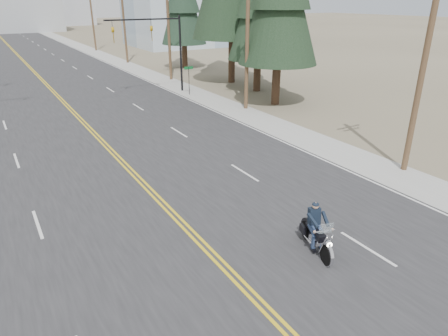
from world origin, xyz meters
TOP-DOWN VIEW (x-y plane):
  - road at (0.00, 70.00)m, footprint 20.00×200.00m
  - sidewalk_right at (11.50, 70.00)m, footprint 3.00×200.00m
  - traffic_mast_right at (8.98, 32.00)m, footprint 7.10×0.26m
  - street_sign at (10.80, 30.00)m, footprint 0.90×0.06m
  - utility_pole_a at (12.50, 8.00)m, footprint 2.20×0.30m
  - utility_pole_b at (12.50, 23.00)m, footprint 2.20×0.30m
  - utility_pole_c at (12.50, 38.00)m, footprint 2.20×0.30m
  - utility_pole_d at (12.50, 53.00)m, footprint 2.20×0.30m
  - utility_pole_e at (12.50, 70.00)m, footprint 2.20×0.30m
  - haze_bldg_b at (8.00, 125.00)m, footprint 18.00×14.00m
  - haze_bldg_e at (25.00, 150.00)m, footprint 14.00×14.00m
  - motorcyclist at (3.32, 4.91)m, footprint 1.64×2.49m

SIDE VIEW (x-z plane):
  - road at x=0.00m, z-range 0.00..0.01m
  - sidewalk_right at x=11.50m, z-range 0.00..0.01m
  - motorcyclist at x=3.32m, z-range 0.00..1.79m
  - street_sign at x=10.80m, z-range 0.49..3.12m
  - traffic_mast_right at x=8.98m, z-range 1.44..8.44m
  - utility_pole_a at x=12.50m, z-range 0.23..11.23m
  - utility_pole_c at x=12.50m, z-range 0.23..11.23m
  - utility_pole_e at x=12.50m, z-range 0.23..11.23m
  - utility_pole_b at x=12.50m, z-range 0.23..11.73m
  - utility_pole_d at x=12.50m, z-range 0.23..11.73m
  - haze_bldg_e at x=25.00m, z-range 0.00..12.00m
  - haze_bldg_b at x=8.00m, z-range 0.00..14.00m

